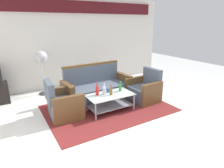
{
  "coord_description": "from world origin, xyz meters",
  "views": [
    {
      "loc": [
        -2.26,
        -3.0,
        2.03
      ],
      "look_at": [
        -0.08,
        0.65,
        0.65
      ],
      "focal_mm": 30.76,
      "sensor_mm": 36.0,
      "label": 1
    }
  ],
  "objects_px": {
    "bottle_clear": "(104,90)",
    "bottle_green": "(120,87)",
    "bottle_brown": "(111,91)",
    "couch": "(97,89)",
    "bottle_red": "(97,90)",
    "coffee_table": "(110,100)",
    "pedestal_fan": "(41,60)",
    "cup": "(108,90)",
    "armchair_right": "(144,91)",
    "armchair_left": "(64,105)"
  },
  "relations": [
    {
      "from": "bottle_green",
      "to": "pedestal_fan",
      "type": "bearing_deg",
      "value": 126.9
    },
    {
      "from": "bottle_clear",
      "to": "bottle_brown",
      "type": "distance_m",
      "value": 0.16
    },
    {
      "from": "bottle_green",
      "to": "pedestal_fan",
      "type": "height_order",
      "value": "pedestal_fan"
    },
    {
      "from": "couch",
      "to": "bottle_brown",
      "type": "distance_m",
      "value": 0.8
    },
    {
      "from": "couch",
      "to": "pedestal_fan",
      "type": "height_order",
      "value": "pedestal_fan"
    },
    {
      "from": "couch",
      "to": "armchair_left",
      "type": "xyz_separation_m",
      "value": [
        -1.06,
        -0.48,
        -0.03
      ]
    },
    {
      "from": "bottle_clear",
      "to": "pedestal_fan",
      "type": "distance_m",
      "value": 2.19
    },
    {
      "from": "bottle_clear",
      "to": "pedestal_fan",
      "type": "relative_size",
      "value": 0.21
    },
    {
      "from": "bottle_green",
      "to": "bottle_clear",
      "type": "bearing_deg",
      "value": 179.97
    },
    {
      "from": "coffee_table",
      "to": "bottle_red",
      "type": "distance_m",
      "value": 0.39
    },
    {
      "from": "bottle_red",
      "to": "bottle_brown",
      "type": "xyz_separation_m",
      "value": [
        0.28,
        -0.16,
        -0.01
      ]
    },
    {
      "from": "bottle_clear",
      "to": "bottle_green",
      "type": "height_order",
      "value": "bottle_clear"
    },
    {
      "from": "armchair_right",
      "to": "bottle_clear",
      "type": "distance_m",
      "value": 1.21
    },
    {
      "from": "couch",
      "to": "bottle_green",
      "type": "distance_m",
      "value": 0.76
    },
    {
      "from": "bottle_red",
      "to": "bottle_clear",
      "type": "bearing_deg",
      "value": -19.48
    },
    {
      "from": "bottle_clear",
      "to": "couch",
      "type": "bearing_deg",
      "value": 78.5
    },
    {
      "from": "armchair_right",
      "to": "coffee_table",
      "type": "xyz_separation_m",
      "value": [
        -1.08,
        -0.06,
        -0.02
      ]
    },
    {
      "from": "bottle_brown",
      "to": "bottle_clear",
      "type": "bearing_deg",
      "value": 139.75
    },
    {
      "from": "bottle_clear",
      "to": "cup",
      "type": "relative_size",
      "value": 2.7
    },
    {
      "from": "bottle_red",
      "to": "bottle_green",
      "type": "distance_m",
      "value": 0.6
    },
    {
      "from": "bottle_red",
      "to": "bottle_clear",
      "type": "relative_size",
      "value": 1.06
    },
    {
      "from": "bottle_brown",
      "to": "armchair_left",
      "type": "bearing_deg",
      "value": 164.42
    },
    {
      "from": "couch",
      "to": "bottle_green",
      "type": "xyz_separation_m",
      "value": [
        0.31,
        -0.67,
        0.19
      ]
    },
    {
      "from": "armchair_right",
      "to": "armchair_left",
      "type": "bearing_deg",
      "value": 81.6
    },
    {
      "from": "couch",
      "to": "cup",
      "type": "xyz_separation_m",
      "value": [
        0.02,
        -0.59,
        0.14
      ]
    },
    {
      "from": "couch",
      "to": "bottle_clear",
      "type": "xyz_separation_m",
      "value": [
        -0.14,
        -0.67,
        0.2
      ]
    },
    {
      "from": "armchair_right",
      "to": "bottle_red",
      "type": "xyz_separation_m",
      "value": [
        -1.35,
        0.08,
        0.23
      ]
    },
    {
      "from": "armchair_right",
      "to": "coffee_table",
      "type": "bearing_deg",
      "value": 90.36
    },
    {
      "from": "armchair_right",
      "to": "coffee_table",
      "type": "height_order",
      "value": "armchair_right"
    },
    {
      "from": "bottle_red",
      "to": "bottle_brown",
      "type": "bearing_deg",
      "value": -29.69
    },
    {
      "from": "bottle_red",
      "to": "bottle_green",
      "type": "height_order",
      "value": "bottle_red"
    },
    {
      "from": "couch",
      "to": "bottle_brown",
      "type": "relative_size",
      "value": 7.12
    },
    {
      "from": "couch",
      "to": "bottle_red",
      "type": "bearing_deg",
      "value": 62.18
    },
    {
      "from": "cup",
      "to": "pedestal_fan",
      "type": "distance_m",
      "value": 2.21
    },
    {
      "from": "coffee_table",
      "to": "couch",
      "type": "bearing_deg",
      "value": 88.01
    },
    {
      "from": "couch",
      "to": "bottle_green",
      "type": "bearing_deg",
      "value": 111.97
    },
    {
      "from": "coffee_table",
      "to": "bottle_red",
      "type": "bearing_deg",
      "value": 153.09
    },
    {
      "from": "armchair_right",
      "to": "cup",
      "type": "height_order",
      "value": "armchair_right"
    },
    {
      "from": "bottle_brown",
      "to": "bottle_red",
      "type": "bearing_deg",
      "value": 150.31
    },
    {
      "from": "bottle_red",
      "to": "bottle_clear",
      "type": "xyz_separation_m",
      "value": [
        0.16,
        -0.06,
        -0.01
      ]
    },
    {
      "from": "couch",
      "to": "pedestal_fan",
      "type": "bearing_deg",
      "value": -50.01
    },
    {
      "from": "couch",
      "to": "bottle_green",
      "type": "height_order",
      "value": "couch"
    },
    {
      "from": "armchair_right",
      "to": "pedestal_fan",
      "type": "relative_size",
      "value": 0.67
    },
    {
      "from": "armchair_right",
      "to": "bottle_clear",
      "type": "xyz_separation_m",
      "value": [
        -1.19,
        0.02,
        0.23
      ]
    },
    {
      "from": "bottle_clear",
      "to": "armchair_right",
      "type": "bearing_deg",
      "value": -1.09
    },
    {
      "from": "coffee_table",
      "to": "bottle_green",
      "type": "height_order",
      "value": "bottle_green"
    },
    {
      "from": "coffee_table",
      "to": "pedestal_fan",
      "type": "distance_m",
      "value": 2.38
    },
    {
      "from": "bottle_clear",
      "to": "bottle_green",
      "type": "bearing_deg",
      "value": -0.03
    },
    {
      "from": "bottle_green",
      "to": "cup",
      "type": "distance_m",
      "value": 0.3
    },
    {
      "from": "armchair_left",
      "to": "bottle_green",
      "type": "xyz_separation_m",
      "value": [
        1.37,
        -0.19,
        0.22
      ]
    }
  ]
}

